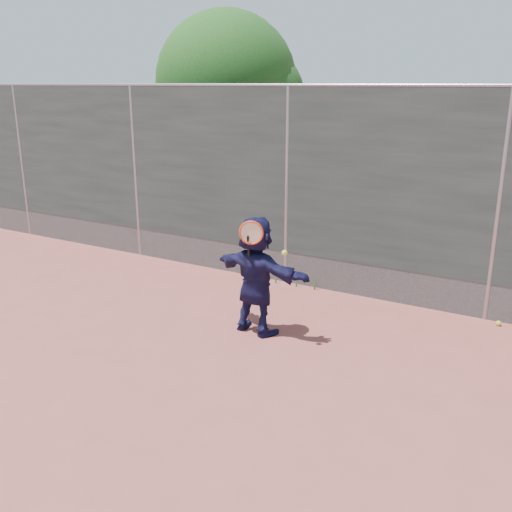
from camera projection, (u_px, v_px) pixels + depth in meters
The scene contains 7 objects.
ground at pixel (138, 375), 6.17m from camera, with size 80.00×80.00×0.00m, color #9E4C42.
player at pixel (256, 275), 7.04m from camera, with size 1.39×0.44×1.50m, color #16153C.
ball_ground at pixel (498, 323), 7.41m from camera, with size 0.07×0.07×0.07m, color #C0DC31.
fence at pixel (287, 183), 8.61m from camera, with size 20.00×0.06×3.03m.
swing_action at pixel (254, 236), 6.67m from camera, with size 0.61×0.15×0.51m.
tree_left at pixel (234, 87), 12.11m from camera, with size 3.15×3.00×4.53m.
weed_clump at pixel (299, 279), 8.80m from camera, with size 0.68×0.07×0.30m.
Camera 1 is at (3.87, -4.15, 3.03)m, focal length 40.00 mm.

